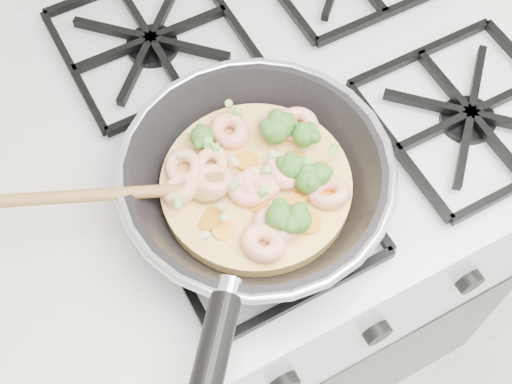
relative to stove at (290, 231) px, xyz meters
name	(u,v)px	position (x,y,z in m)	size (l,w,h in m)	color
stove	(290,231)	(0.00, 0.00, 0.00)	(0.60, 0.60, 0.92)	silver
skillet	(255,183)	(-0.14, -0.13, 0.50)	(0.45, 0.41, 0.10)	black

